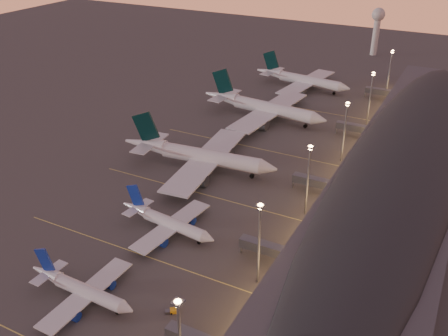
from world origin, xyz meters
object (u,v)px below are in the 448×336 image
(radar_tower, at_px, (377,23))
(baggage_tug_b, at_px, (173,311))
(airliner_narrow_north, at_px, (167,222))
(airliner_narrow_south, at_px, (81,289))
(airliner_wide_mid, at_px, (263,107))
(airliner_wide_near, at_px, (198,156))
(airliner_wide_far, at_px, (301,80))

(radar_tower, xyz_separation_m, baggage_tug_b, (11.37, -281.10, -21.37))
(airliner_narrow_north, bearing_deg, airliner_narrow_south, -87.87)
(radar_tower, bearing_deg, airliner_narrow_south, -92.62)
(airliner_narrow_south, relative_size, airliner_wide_mid, 0.51)
(airliner_wide_near, xyz_separation_m, radar_tower, (23.54, 207.71, 16.41))
(airliner_narrow_south, relative_size, baggage_tug_b, 9.11)
(airliner_narrow_south, bearing_deg, airliner_narrow_north, 86.96)
(airliner_narrow_north, distance_m, airliner_wide_far, 157.94)
(airliner_wide_mid, bearing_deg, baggage_tug_b, -70.61)
(airliner_narrow_north, distance_m, radar_tower, 251.61)
(airliner_wide_mid, xyz_separation_m, baggage_tug_b, (33.51, -134.91, -5.09))
(airliner_wide_near, height_order, radar_tower, radar_tower)
(airliner_wide_mid, distance_m, airliner_wide_far, 53.09)
(airliner_wide_mid, relative_size, radar_tower, 2.09)
(airliner_narrow_south, height_order, baggage_tug_b, airliner_narrow_south)
(airliner_wide_far, bearing_deg, airliner_narrow_south, -80.10)
(airliner_wide_near, bearing_deg, airliner_wide_mid, 83.18)
(airliner_narrow_south, bearing_deg, baggage_tug_b, 16.94)
(airliner_wide_far, distance_m, baggage_tug_b, 190.75)
(airliner_narrow_south, height_order, airliner_wide_mid, airliner_wide_mid)
(airliner_wide_far, height_order, radar_tower, radar_tower)
(airliner_wide_mid, height_order, baggage_tug_b, airliner_wide_mid)
(airliner_narrow_south, distance_m, airliner_wide_far, 195.01)
(airliner_narrow_north, xyz_separation_m, airliner_wide_mid, (-11.78, 104.53, 2.13))
(airliner_narrow_south, xyz_separation_m, baggage_tug_b, (24.53, 6.89, -2.73))
(airliner_narrow_north, height_order, airliner_wide_near, airliner_wide_near)
(airliner_wide_mid, bearing_deg, airliner_wide_near, -85.86)
(airliner_narrow_south, bearing_deg, airliner_wide_near, 98.63)
(airliner_wide_near, height_order, airliner_wide_far, airliner_wide_near)
(airliner_narrow_south, relative_size, airliner_narrow_north, 0.93)
(airliner_narrow_south, relative_size, radar_tower, 1.07)
(airliner_wide_near, distance_m, airliner_wide_mid, 61.53)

